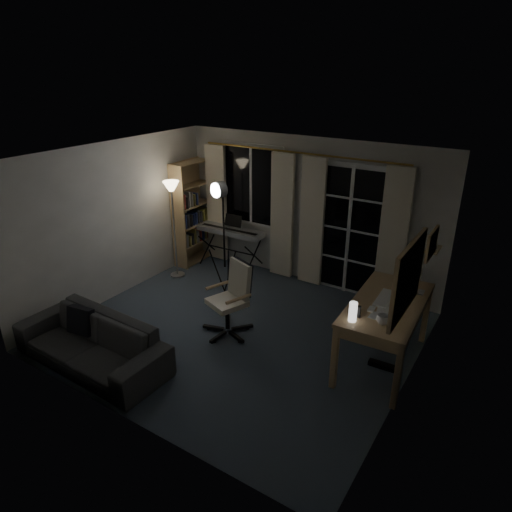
{
  "coord_description": "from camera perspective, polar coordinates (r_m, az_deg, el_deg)",
  "views": [
    {
      "loc": [
        3.1,
        -4.41,
        3.44
      ],
      "look_at": [
        0.07,
        0.35,
        1.03
      ],
      "focal_mm": 32.0,
      "sensor_mm": 36.0,
      "label": 1
    }
  ],
  "objects": [
    {
      "name": "curtains",
      "position": [
        7.45,
        5.03,
        4.7
      ],
      "size": [
        3.6,
        0.07,
        2.13
      ],
      "color": "gold",
      "rests_on": "floor"
    },
    {
      "name": "torchiere_lamp",
      "position": [
        7.61,
        -10.44,
        6.79
      ],
      "size": [
        0.28,
        0.28,
        1.67
      ],
      "rotation": [
        0.0,
        0.0,
        0.07
      ],
      "color": "#B2B2B7",
      "rests_on": "floor"
    },
    {
      "name": "bookshelf",
      "position": [
        8.36,
        -8.09,
        5.11
      ],
      "size": [
        0.32,
        0.87,
        1.86
      ],
      "rotation": [
        0.0,
        0.0,
        0.02
      ],
      "color": "tan",
      "rests_on": "floor"
    },
    {
      "name": "french_door",
      "position": [
        7.22,
        11.61,
        3.1
      ],
      "size": [
        1.32,
        0.09,
        2.11
      ],
      "color": "white",
      "rests_on": "floor"
    },
    {
      "name": "keyboard_piano",
      "position": [
        8.03,
        -3.22,
        3.04
      ],
      "size": [
        1.26,
        0.64,
        0.9
      ],
      "rotation": [
        0.0,
        0.0,
        0.04
      ],
      "color": "black",
      "rests_on": "floor"
    },
    {
      "name": "sofa",
      "position": [
        5.92,
        -20.06,
        -9.35
      ],
      "size": [
        2.04,
        0.63,
        0.79
      ],
      "rotation": [
        0.0,
        0.0,
        -0.02
      ],
      "color": "#27272A",
      "rests_on": "floor"
    },
    {
      "name": "monitor",
      "position": [
        5.81,
        19.67,
        -1.44
      ],
      "size": [
        0.21,
        0.61,
        0.53
      ],
      "rotation": [
        0.0,
        0.0,
        0.05
      ],
      "color": "silver",
      "rests_on": "desk"
    },
    {
      "name": "desk",
      "position": [
        5.64,
        16.04,
        -6.53
      ],
      "size": [
        0.85,
        1.6,
        0.84
      ],
      "rotation": [
        0.0,
        0.0,
        0.05
      ],
      "color": "tan",
      "rests_on": "floor"
    },
    {
      "name": "mug",
      "position": [
        5.11,
        15.61,
        -7.53
      ],
      "size": [
        0.14,
        0.11,
        0.14
      ],
      "primitive_type": "imported",
      "rotation": [
        0.0,
        0.0,
        0.05
      ],
      "color": "silver",
      "rests_on": "desk"
    },
    {
      "name": "office_chair",
      "position": [
        6.14,
        -2.76,
        -4.51
      ],
      "size": [
        0.7,
        0.71,
        1.01
      ],
      "rotation": [
        0.0,
        0.0,
        -0.36
      ],
      "color": "black",
      "rests_on": "floor"
    },
    {
      "name": "desk_clutter",
      "position": [
        5.48,
        14.51,
        -8.19
      ],
      "size": [
        0.47,
        0.96,
        1.06
      ],
      "rotation": [
        0.0,
        0.0,
        0.05
      ],
      "color": "white",
      "rests_on": "desk"
    },
    {
      "name": "studio_light",
      "position": [
        6.91,
        -4.5,
        6.62
      ],
      "size": [
        0.41,
        0.41,
        1.85
      ],
      "rotation": [
        0.0,
        0.0,
        -0.34
      ],
      "color": "black",
      "rests_on": "floor"
    },
    {
      "name": "floor",
      "position": [
        6.4,
        -2.22,
        -9.51
      ],
      "size": [
        4.5,
        4.0,
        0.02
      ],
      "primitive_type": "cube",
      "color": "#3A4855",
      "rests_on": "ground"
    },
    {
      "name": "wall_mirror",
      "position": [
        4.56,
        18.42,
        -2.63
      ],
      "size": [
        0.04,
        0.94,
        0.74
      ],
      "color": "tan",
      "rests_on": "floor"
    },
    {
      "name": "wall_shelf",
      "position": [
        5.9,
        21.29,
        1.34
      ],
      "size": [
        0.16,
        0.3,
        0.18
      ],
      "color": "tan",
      "rests_on": "floor"
    },
    {
      "name": "framed_print",
      "position": [
        5.36,
        21.11,
        1.43
      ],
      "size": [
        0.03,
        0.42,
        0.32
      ],
      "color": "tan",
      "rests_on": "floor"
    },
    {
      "name": "window",
      "position": [
        7.86,
        -0.5,
        8.84
      ],
      "size": [
        1.2,
        0.08,
        1.4
      ],
      "color": "white",
      "rests_on": "floor"
    }
  ]
}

